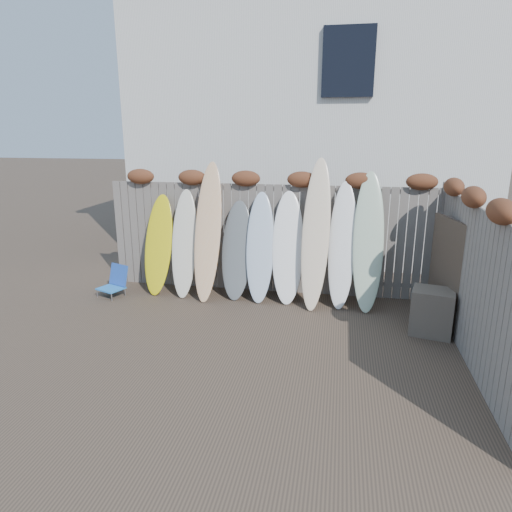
% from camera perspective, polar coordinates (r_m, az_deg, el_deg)
% --- Properties ---
extents(ground, '(80.00, 80.00, 0.00)m').
position_cam_1_polar(ground, '(6.50, -1.97, -11.34)').
color(ground, '#493A2D').
extents(back_fence, '(6.05, 0.28, 2.24)m').
position_cam_1_polar(back_fence, '(8.33, 1.91, 3.35)').
color(back_fence, slate).
rests_on(back_fence, ground).
extents(right_fence, '(0.28, 4.40, 2.24)m').
position_cam_1_polar(right_fence, '(6.41, 25.63, -2.29)').
color(right_fence, slate).
rests_on(right_fence, ground).
extents(house, '(8.50, 5.50, 6.33)m').
position_cam_1_polar(house, '(12.19, 7.19, 16.62)').
color(house, silver).
rests_on(house, ground).
extents(beach_chair, '(0.55, 0.57, 0.56)m').
position_cam_1_polar(beach_chair, '(8.73, -17.24, -3.08)').
color(beach_chair, '#297CD0').
rests_on(beach_chair, ground).
extents(wooden_crate, '(0.68, 0.61, 0.68)m').
position_cam_1_polar(wooden_crate, '(7.26, 21.13, -6.53)').
color(wooden_crate, '#51443D').
rests_on(wooden_crate, ground).
extents(lattice_panel, '(0.29, 1.10, 1.68)m').
position_cam_1_polar(lattice_panel, '(7.45, 22.72, -2.08)').
color(lattice_panel, brown).
rests_on(lattice_panel, ground).
extents(surfboard_0, '(0.57, 0.68, 1.80)m').
position_cam_1_polar(surfboard_0, '(8.57, -12.09, 1.40)').
color(surfboard_0, yellow).
rests_on(surfboard_0, ground).
extents(surfboard_1, '(0.51, 0.71, 1.91)m').
position_cam_1_polar(surfboard_1, '(8.35, -8.95, 1.57)').
color(surfboard_1, beige).
rests_on(surfboard_1, ground).
extents(surfboard_2, '(0.49, 0.85, 2.41)m').
position_cam_1_polar(surfboard_2, '(8.10, -6.04, 3.06)').
color(surfboard_2, '#E8C087').
rests_on(surfboard_2, ground).
extents(surfboard_3, '(0.54, 0.62, 1.73)m').
position_cam_1_polar(surfboard_3, '(8.13, -2.41, 0.73)').
color(surfboard_3, '#575C5F').
rests_on(surfboard_3, ground).
extents(surfboard_4, '(0.53, 0.70, 1.89)m').
position_cam_1_polar(surfboard_4, '(8.01, 0.51, 1.11)').
color(surfboard_4, silver).
rests_on(surfboard_4, ground).
extents(surfboard_5, '(0.61, 0.73, 1.92)m').
position_cam_1_polar(surfboard_5, '(7.96, 4.00, 1.08)').
color(surfboard_5, white).
rests_on(surfboard_5, ground).
extents(surfboard_6, '(0.52, 0.90, 2.49)m').
position_cam_1_polar(surfboard_6, '(7.74, 7.49, 2.77)').
color(surfboard_6, '#F9DDBA').
rests_on(surfboard_6, ground).
extents(surfboard_7, '(0.49, 0.76, 2.10)m').
position_cam_1_polar(surfboard_7, '(7.87, 10.73, 1.37)').
color(surfboard_7, white).
rests_on(surfboard_7, ground).
extents(surfboard_8, '(0.51, 0.81, 2.28)m').
position_cam_1_polar(surfboard_8, '(7.82, 13.87, 1.77)').
color(surfboard_8, '#B1CAAC').
rests_on(surfboard_8, ground).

